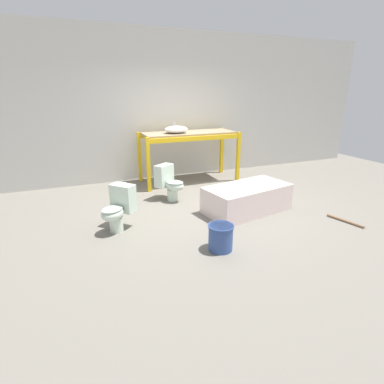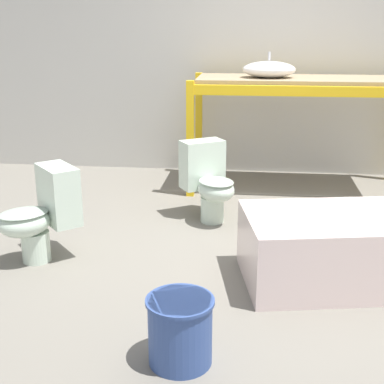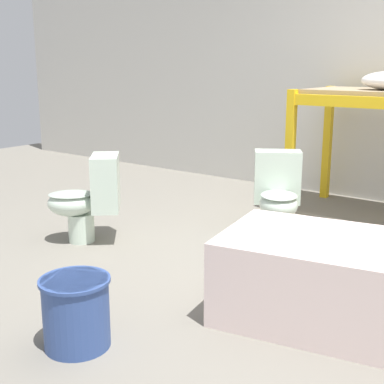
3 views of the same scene
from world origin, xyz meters
name	(u,v)px [view 1 (image 1 of 3)]	position (x,y,z in m)	size (l,w,h in m)	color
ground_plane	(203,206)	(0.00, 0.00, 0.00)	(12.00, 12.00, 0.00)	slate
warehouse_wall_rear	(165,107)	(0.00, 2.15, 1.60)	(10.80, 0.08, 3.20)	beige
shelving_rack	(189,139)	(0.33, 1.55, 0.94)	(2.11, 0.86, 1.09)	yellow
sink_basin	(176,129)	(0.03, 1.50, 1.17)	(0.50, 0.40, 0.23)	white
bathtub_main	(247,197)	(0.58, -0.49, 0.26)	(1.54, 0.97, 0.45)	silver
toilet_near	(118,207)	(-1.53, -0.40, 0.35)	(0.61, 0.59, 0.66)	silver
toilet_far	(169,182)	(-0.46, 0.53, 0.35)	(0.55, 0.62, 0.66)	silver
bucket_white	(221,237)	(-0.43, -1.49, 0.18)	(0.33, 0.33, 0.34)	#334C8C
loose_pipe	(345,221)	(1.77, -1.46, 0.02)	(0.19, 0.58, 0.04)	#8C6B4C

